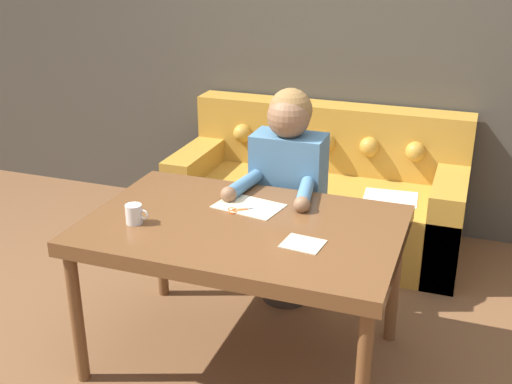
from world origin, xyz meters
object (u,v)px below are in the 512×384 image
object	(u,v)px
person	(288,195)
scissors	(242,210)
dining_table	(243,236)
mug	(134,214)
couch	(319,197)

from	to	relation	value
person	scissors	xyz separation A→B (m)	(-0.08, -0.48, 0.10)
dining_table	mug	xyz separation A→B (m)	(-0.46, -0.17, 0.11)
person	scissors	world-z (taller)	person
dining_table	couch	bearing A→B (deg)	89.77
mug	scissors	bearing A→B (deg)	36.18
dining_table	scissors	xyz separation A→B (m)	(-0.05, 0.13, 0.07)
scissors	mug	bearing A→B (deg)	-143.82
scissors	person	bearing A→B (deg)	80.49
dining_table	mug	size ratio (longest dim) A/B	12.73
dining_table	scissors	size ratio (longest dim) A/B	6.80
scissors	mug	size ratio (longest dim) A/B	1.87
dining_table	person	distance (m)	0.61
scissors	dining_table	bearing A→B (deg)	-68.77
scissors	mug	world-z (taller)	mug
dining_table	scissors	distance (m)	0.16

